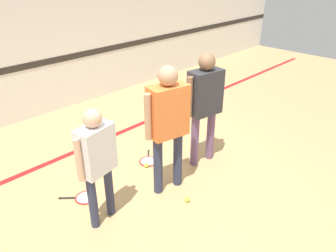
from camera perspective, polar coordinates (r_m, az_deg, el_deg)
ground_plane at (r=4.71m, az=0.76°, el=-8.87°), size 16.00×16.00×0.00m
wall_back at (r=6.67m, az=-21.06°, el=15.22°), size 16.00×0.07×3.20m
floor_stripe at (r=5.76m, az=-10.78°, el=-2.17°), size 14.40×0.10×0.01m
person_instructor at (r=3.98m, az=-0.00°, el=1.49°), size 0.63×0.35×1.70m
person_student_left at (r=3.60m, az=-12.34°, el=-5.06°), size 0.54×0.29×1.44m
person_student_right at (r=4.62m, az=6.44°, el=4.84°), size 0.63×0.34×1.67m
racket_spare_on_floor at (r=5.05m, az=-3.46°, el=-6.06°), size 0.43×0.44×0.03m
racket_second_spare at (r=4.48m, az=-14.39°, el=-11.97°), size 0.45×0.44×0.03m
tennis_ball_near_instructor at (r=4.28m, az=3.41°, el=-12.66°), size 0.07×0.07×0.07m
tennis_ball_by_spare_racket at (r=4.91m, az=-3.79°, el=-6.85°), size 0.07×0.07×0.07m
tennis_ball_stray_left at (r=4.85m, az=-12.02°, el=-7.89°), size 0.07×0.07×0.07m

